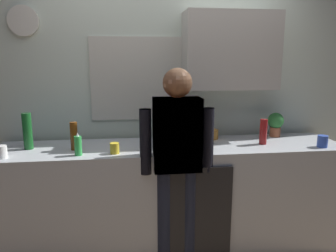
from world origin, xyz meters
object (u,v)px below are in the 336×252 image
(coffee_maker, at_px, (172,126))
(bottle_green_wine, at_px, (28,131))
(bottle_amber_beer, at_px, (74,136))
(potted_plant, at_px, (276,123))
(person_guest, at_px, (177,154))
(bottle_red_vinegar, at_px, (263,132))
(cup_blue_mug, at_px, (322,141))
(mixing_bowl, at_px, (206,134))
(cup_yellow_cup, at_px, (115,148))
(person_at_sink, at_px, (177,154))
(dish_soap, at_px, (78,145))
(cup_white_mug, at_px, (2,152))

(coffee_maker, relative_size, bottle_green_wine, 1.10)
(bottle_amber_beer, distance_m, potted_plant, 1.85)
(potted_plant, relative_size, person_guest, 0.14)
(bottle_amber_beer, xyz_separation_m, bottle_red_vinegar, (1.60, -0.02, -0.01))
(coffee_maker, height_order, bottle_amber_beer, coffee_maker)
(cup_blue_mug, distance_m, person_guest, 1.26)
(bottle_amber_beer, bearing_deg, cup_blue_mug, -4.94)
(bottle_green_wine, bearing_deg, coffee_maker, 4.77)
(bottle_green_wine, distance_m, cup_blue_mug, 2.45)
(mixing_bowl, relative_size, potted_plant, 0.96)
(cup_yellow_cup, height_order, person_at_sink, person_at_sink)
(potted_plant, xyz_separation_m, person_at_sink, (-1.03, -0.51, -0.12))
(bottle_green_wine, distance_m, potted_plant, 2.22)
(mixing_bowl, bearing_deg, person_at_sink, -124.53)
(dish_soap, relative_size, person_at_sink, 0.11)
(bottle_red_vinegar, bearing_deg, coffee_maker, 166.12)
(mixing_bowl, xyz_separation_m, person_at_sink, (-0.36, -0.52, -0.03))
(bottle_red_vinegar, xyz_separation_m, dish_soap, (-1.55, -0.15, -0.03))
(cup_blue_mug, height_order, potted_plant, potted_plant)
(bottle_red_vinegar, height_order, dish_soap, bottle_red_vinegar)
(bottle_red_vinegar, relative_size, cup_white_mug, 2.32)
(bottle_amber_beer, relative_size, dish_soap, 1.28)
(bottle_amber_beer, distance_m, bottle_red_vinegar, 1.60)
(mixing_bowl, height_order, person_at_sink, person_at_sink)
(cup_yellow_cup, distance_m, cup_blue_mug, 1.73)
(cup_white_mug, bearing_deg, bottle_green_wine, 62.21)
(cup_yellow_cup, height_order, mixing_bowl, cup_yellow_cup)
(coffee_maker, height_order, person_at_sink, person_at_sink)
(person_guest, bearing_deg, dish_soap, -13.18)
(bottle_red_vinegar, bearing_deg, cup_white_mug, -175.96)
(cup_yellow_cup, bearing_deg, cup_white_mug, -178.81)
(person_guest, bearing_deg, bottle_amber_beer, -23.79)
(cup_white_mug, height_order, cup_yellow_cup, cup_white_mug)
(cup_yellow_cup, xyz_separation_m, person_at_sink, (0.48, -0.12, -0.03))
(person_at_sink, bearing_deg, bottle_red_vinegar, 14.39)
(bottle_amber_beer, xyz_separation_m, cup_blue_mug, (2.06, -0.18, -0.07))
(coffee_maker, xyz_separation_m, person_at_sink, (-0.02, -0.44, -0.13))
(coffee_maker, bearing_deg, bottle_red_vinegar, -13.88)
(person_guest, bearing_deg, coffee_maker, -98.32)
(dish_soap, bearing_deg, person_guest, -7.82)
(bottle_red_vinegar, height_order, mixing_bowl, bottle_red_vinegar)
(mixing_bowl, bearing_deg, cup_blue_mug, -25.87)
(bottle_red_vinegar, distance_m, person_guest, 0.84)
(bottle_red_vinegar, xyz_separation_m, person_guest, (-0.80, -0.25, -0.10))
(bottle_green_wine, bearing_deg, person_guest, -16.01)
(person_at_sink, relative_size, person_guest, 1.00)
(bottle_green_wine, relative_size, bottle_red_vinegar, 1.36)
(coffee_maker, bearing_deg, potted_plant, 3.98)
(bottle_green_wine, relative_size, mixing_bowl, 1.36)
(cup_white_mug, relative_size, cup_blue_mug, 0.95)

